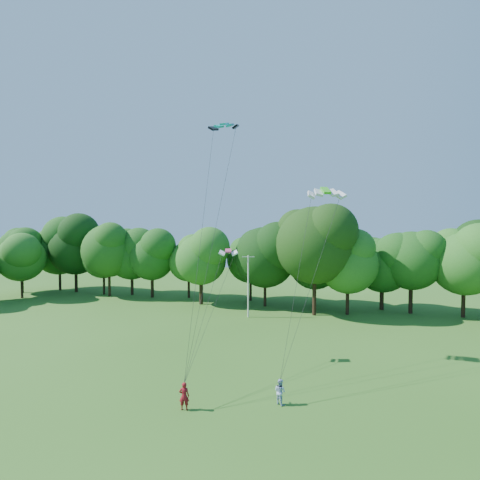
% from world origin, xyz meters
% --- Properties ---
extents(ground, '(160.00, 160.00, 0.00)m').
position_xyz_m(ground, '(0.00, 0.00, 0.00)').
color(ground, '#2E5D19').
rests_on(ground, ground).
extents(utility_pole, '(1.49, 0.64, 7.82)m').
position_xyz_m(utility_pole, '(-3.61, 28.79, 4.03)').
color(utility_pole, silver).
rests_on(utility_pole, ground).
extents(kite_flyer_left, '(0.74, 0.60, 1.76)m').
position_xyz_m(kite_flyer_left, '(-0.57, 4.90, 0.88)').
color(kite_flyer_left, maroon).
rests_on(kite_flyer_left, ground).
extents(kite_flyer_right, '(1.01, 0.95, 1.65)m').
position_xyz_m(kite_flyer_right, '(4.99, 7.51, 0.83)').
color(kite_flyer_right, '#9FB3DD').
rests_on(kite_flyer_right, ground).
extents(kite_teal, '(2.56, 1.21, 0.48)m').
position_xyz_m(kite_teal, '(-1.47, 14.61, 20.30)').
color(kite_teal, '#059FA0').
rests_on(kite_teal, ground).
extents(kite_green, '(3.23, 2.26, 0.72)m').
position_xyz_m(kite_green, '(7.03, 15.49, 14.43)').
color(kite_green, green).
rests_on(kite_green, ground).
extents(kite_pink, '(1.77, 1.25, 0.33)m').
position_xyz_m(kite_pink, '(-0.92, 14.03, 9.41)').
color(kite_pink, '#C63769').
rests_on(kite_pink, ground).
extents(tree_back_west, '(9.42, 9.42, 13.71)m').
position_xyz_m(tree_back_west, '(-29.16, 35.06, 8.56)').
color(tree_back_west, '#312013').
rests_on(tree_back_west, ground).
extents(tree_back_center, '(10.92, 10.92, 15.89)m').
position_xyz_m(tree_back_center, '(4.17, 32.48, 9.92)').
color(tree_back_center, '#332514').
rests_on(tree_back_center, ground).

